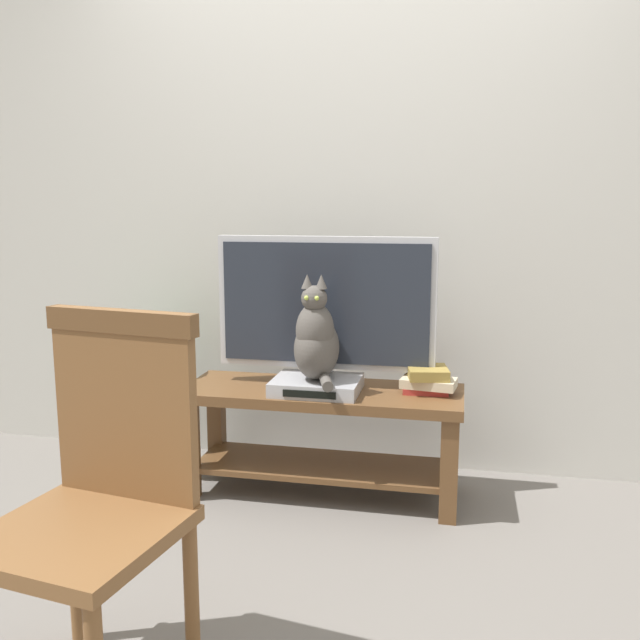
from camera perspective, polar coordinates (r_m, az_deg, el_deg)
ground_plane at (r=2.62m, az=-0.57°, el=-18.94°), size 12.00×12.00×0.00m
back_wall at (r=3.28m, az=3.21°, el=12.19°), size 7.00×0.12×2.80m
tv_stand at (r=2.98m, az=0.20°, el=-8.48°), size 1.19×0.43×0.47m
tv at (r=2.93m, az=0.47°, el=1.07°), size 0.95×0.20×0.65m
media_box at (r=2.88m, az=-0.27°, el=-5.47°), size 0.36×0.29×0.06m
cat at (r=2.82m, az=-0.32°, el=-1.70°), size 0.20×0.35×0.45m
wooden_chair at (r=1.87m, az=-17.84°, el=-12.67°), size 0.51×0.51×0.99m
book_stack at (r=2.90m, az=8.99°, el=-4.97°), size 0.24×0.20×0.11m
potted_plant at (r=3.27m, az=-13.67°, el=-4.67°), size 0.34×0.34×0.75m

